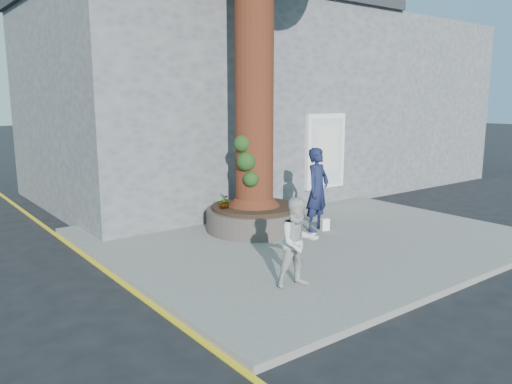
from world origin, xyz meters
TOP-DOWN VIEW (x-y plane):
  - ground at (0.00, 0.00)m, footprint 120.00×120.00m
  - pavement at (1.50, 1.00)m, footprint 9.00×8.00m
  - yellow_line at (-3.05, 1.00)m, footprint 0.10×30.00m
  - stone_shop at (2.50, 7.20)m, footprint 10.30×8.30m
  - neighbour_shop at (10.50, 7.20)m, footprint 6.00×8.00m
  - planter at (0.80, 2.00)m, footprint 2.30×2.30m
  - man at (1.95, 1.03)m, footprint 0.82×0.65m
  - woman at (-0.85, -1.39)m, footprint 0.85×0.74m
  - shopping_bag at (2.11, 0.92)m, footprint 0.22×0.16m
  - plant_a at (-0.05, 2.09)m, footprint 0.25×0.23m
  - plant_b at (1.65, 2.85)m, footprint 0.33×0.34m
  - plant_c at (0.08, 2.15)m, footprint 0.17×0.17m
  - plant_d at (1.65, 2.85)m, footprint 0.29×0.31m

SIDE VIEW (x-z plane):
  - ground at x=0.00m, z-range 0.00..0.00m
  - yellow_line at x=-3.05m, z-range 0.00..0.01m
  - pavement at x=1.50m, z-range 0.00..0.12m
  - shopping_bag at x=2.11m, z-range 0.12..0.40m
  - planter at x=0.80m, z-range 0.11..0.71m
  - plant_d at x=1.65m, z-range 0.72..1.00m
  - plant_c at x=0.08m, z-range 0.72..1.03m
  - woman at x=-0.85m, z-range 0.12..1.63m
  - plant_a at x=-0.05m, z-range 0.72..1.11m
  - plant_b at x=1.65m, z-range 0.72..1.16m
  - man at x=1.95m, z-range 0.12..2.10m
  - neighbour_shop at x=10.50m, z-range 0.00..6.00m
  - stone_shop at x=2.50m, z-range 0.01..6.31m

